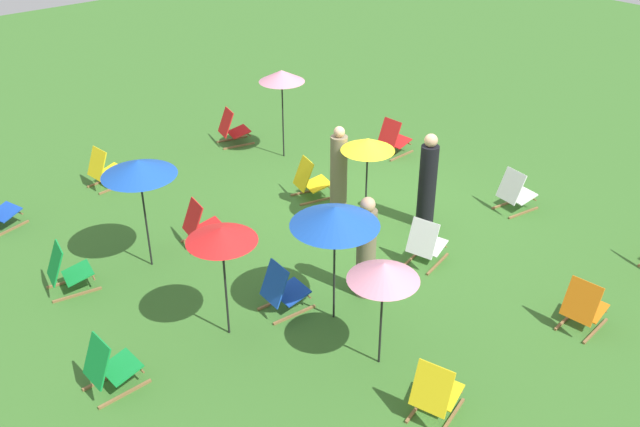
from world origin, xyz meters
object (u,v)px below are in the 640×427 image
Objects in this scene: umbrella_5 at (139,168)px; deckchair_3 at (515,193)px; umbrella_0 at (384,272)px; umbrella_1 at (368,145)px; deckchair_7 at (393,139)px; deckchair_11 at (67,270)px; deckchair_9 at (584,307)px; deckchair_14 at (201,225)px; person_1 at (427,183)px; deckchair_10 at (105,170)px; deckchair_1 at (109,367)px; deckchair_13 at (232,129)px; umbrella_2 at (282,76)px; umbrella_4 at (221,235)px; deckchair_12 at (436,393)px; person_2 at (339,175)px; deckchair_0 at (283,290)px; person_0 at (366,250)px; deckchair_4 at (426,244)px; umbrella_3 at (335,216)px; deckchair_2 at (310,181)px.

deckchair_3 is at bearing -114.34° from umbrella_5.
umbrella_1 is at bearing -40.71° from umbrella_0.
deckchair_3 is 1.00× the size of deckchair_7.
deckchair_7 is at bearing -77.42° from deckchair_11.
deckchair_14 is (5.61, 2.96, 0.00)m from deckchair_9.
deckchair_9 is at bearing 96.43° from person_1.
umbrella_0 reaches higher than deckchair_10.
deckchair_10 is 5.54m from umbrella_1.
deckchair_1 is 7.98m from deckchair_13.
deckchair_1 and deckchair_3 have the same top height.
umbrella_4 is at bearing 134.59° from umbrella_2.
umbrella_2 reaches higher than deckchair_13.
deckchair_14 is (5.37, 0.00, 0.00)m from deckchair_12.
deckchair_12 is at bearing -146.57° from deckchair_11.
person_2 is (-0.76, -3.51, -0.96)m from umbrella_5.
person_0 is at bearing -107.56° from deckchair_0.
deckchair_10 is 3.55m from umbrella_5.
deckchair_4 is 0.45× the size of umbrella_3.
umbrella_3 is (-3.07, -0.36, 1.37)m from deckchair_14.
deckchair_1 is 1.00× the size of deckchair_9.
person_2 is (-3.93, -2.79, 0.47)m from deckchair_10.
umbrella_5 is at bearing -87.69° from deckchair_11.
deckchair_7 is 3.48m from umbrella_1.
deckchair_12 is at bearing 171.53° from umbrella_0.
umbrella_5 is at bearing 114.43° from umbrella_2.
deckchair_10 is 3.16m from deckchair_13.
deckchair_0 is 1.00× the size of deckchair_14.
umbrella_0 is (-4.69, 5.06, 1.13)m from deckchair_7.
person_0 is at bearing 169.20° from deckchair_2.
person_1 is (0.27, -4.50, -0.81)m from umbrella_4.
person_0 is (-6.09, -1.42, 0.45)m from deckchair_10.
deckchair_0 is at bearing 165.72° from deckchair_13.
umbrella_3 is (-1.65, 2.23, 0.12)m from umbrella_1.
umbrella_1 is at bearing -111.22° from umbrella_5.
umbrella_2 reaches higher than person_0.
umbrella_0 is 0.86× the size of umbrella_3.
deckchair_11 is 6.03m from deckchair_12.
person_1 is (-4.05, -0.12, -0.98)m from umbrella_2.
deckchair_2 is 0.44× the size of umbrella_2.
deckchair_3 is 0.49× the size of person_0.
deckchair_14 is 0.47× the size of umbrella_4.
deckchair_1 is at bearing 91.75° from deckchair_0.
umbrella_1 reaches higher than deckchair_13.
umbrella_5 is at bearing 35.56° from deckchair_4.
deckchair_4 is at bearing 138.41° from deckchair_7.
deckchair_0 is 0.43× the size of umbrella_5.
deckchair_13 is at bearing -94.58° from deckchair_10.
deckchair_13 is at bearing -32.71° from deckchair_14.
deckchair_4 is at bearing -166.24° from deckchair_2.
deckchair_9 is at bearing -166.12° from deckchair_13.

